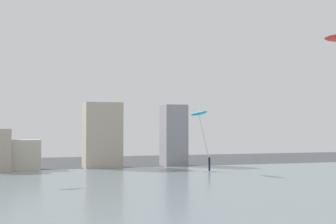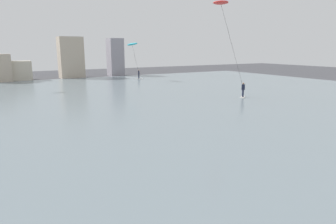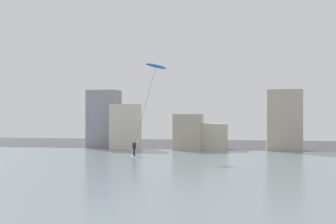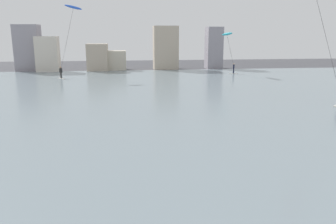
{
  "view_description": "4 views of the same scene",
  "coord_description": "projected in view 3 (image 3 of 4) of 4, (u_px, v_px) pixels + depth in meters",
  "views": [
    {
      "loc": [
        -5.44,
        1.09,
        4.83
      ],
      "look_at": [
        -1.46,
        13.34,
        5.2
      ],
      "focal_mm": 53.38,
      "sensor_mm": 36.0,
      "label": 1
    },
    {
      "loc": [
        -7.69,
        1.08,
        5.46
      ],
      "look_at": [
        -0.85,
        12.65,
        2.56
      ],
      "focal_mm": 31.63,
      "sensor_mm": 36.0,
      "label": 2
    },
    {
      "loc": [
        1.59,
        -1.62,
        4.79
      ],
      "look_at": [
        -1.35,
        14.4,
        4.79
      ],
      "focal_mm": 50.6,
      "sensor_mm": 36.0,
      "label": 3
    },
    {
      "loc": [
        -2.05,
        -1.11,
        6.1
      ],
      "look_at": [
        -0.15,
        13.68,
        2.63
      ],
      "focal_mm": 35.71,
      "sensor_mm": 36.0,
      "label": 4
    }
  ],
  "objects": [
    {
      "name": "far_shore_buildings",
      "position": [
        209.0,
        124.0,
        59.89
      ],
      "size": [
        35.61,
        4.9,
        7.71
      ],
      "color": "gray",
      "rests_on": "ground"
    },
    {
      "name": "kitesurfer_blue",
      "position": [
        152.0,
        79.0,
        50.68
      ],
      "size": [
        3.87,
        2.61,
        10.13
      ],
      "color": "silver",
      "rests_on": "water_bay"
    },
    {
      "name": "water_bay",
      "position": [
        231.0,
        182.0,
        32.05
      ],
      "size": [
        84.0,
        52.0,
        0.1
      ],
      "primitive_type": "cube",
      "color": "gray",
      "rests_on": "ground"
    }
  ]
}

